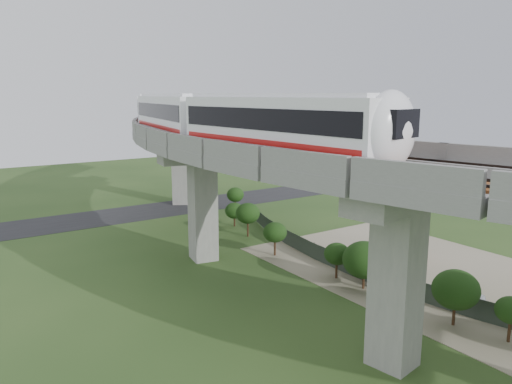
# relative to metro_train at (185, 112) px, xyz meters

# --- Properties ---
(ground) EXTENTS (160.00, 160.00, 0.00)m
(ground) POSITION_rel_metro_train_xyz_m (-2.96, -17.48, -12.31)
(ground) COLOR #28441B
(ground) RESTS_ON ground
(dirt_lot) EXTENTS (18.00, 26.00, 0.04)m
(dirt_lot) POSITION_rel_metro_train_xyz_m (11.04, -19.48, -12.29)
(dirt_lot) COLOR gray
(dirt_lot) RESTS_ON ground
(asphalt_road) EXTENTS (60.00, 8.00, 0.03)m
(asphalt_road) POSITION_rel_metro_train_xyz_m (-2.96, 12.52, -12.29)
(asphalt_road) COLOR #232326
(asphalt_road) RESTS_ON ground
(viaduct) EXTENTS (19.58, 73.98, 11.40)m
(viaduct) POSITION_rel_metro_train_xyz_m (0.88, -17.48, -3.26)
(viaduct) COLOR #99968E
(viaduct) RESTS_ON ground
(metro_train) EXTENTS (21.61, 58.57, 3.64)m
(metro_train) POSITION_rel_metro_train_xyz_m (0.00, 0.00, 0.00)
(metro_train) COLOR white
(metro_train) RESTS_ON ground
(fence) EXTENTS (3.87, 38.73, 1.50)m
(fence) POSITION_rel_metro_train_xyz_m (6.79, -17.48, -11.56)
(fence) COLOR #2D382D
(fence) RESTS_ON ground
(tree_0) EXTENTS (2.07, 2.07, 3.02)m
(tree_0) POSITION_rel_metro_train_xyz_m (9.46, 6.26, -10.17)
(tree_0) COLOR #382314
(tree_0) RESTS_ON ground
(tree_1) EXTENTS (2.04, 2.04, 2.59)m
(tree_1) POSITION_rel_metro_train_xyz_m (5.87, 0.68, -10.59)
(tree_1) COLOR #382314
(tree_1) RESTS_ON ground
(tree_2) EXTENTS (2.43, 2.43, 3.42)m
(tree_2) POSITION_rel_metro_train_xyz_m (4.89, -3.44, -9.92)
(tree_2) COLOR #382314
(tree_2) RESTS_ON ground
(tree_3) EXTENTS (2.10, 2.10, 3.03)m
(tree_3) POSITION_rel_metro_train_xyz_m (3.54, -9.86, -10.18)
(tree_3) COLOR #382314
(tree_3) RESTS_ON ground
(tree_4) EXTENTS (2.00, 2.00, 2.84)m
(tree_4) POSITION_rel_metro_train_xyz_m (4.16, -17.02, -10.32)
(tree_4) COLOR #382314
(tree_4) RESTS_ON ground
(tree_5) EXTENTS (3.18, 3.18, 3.59)m
(tree_5) POSITION_rel_metro_train_xyz_m (4.32, -19.71, -10.08)
(tree_5) COLOR #382314
(tree_5) RESTS_ON ground
(tree_6) EXTENTS (2.86, 2.86, 3.56)m
(tree_6) POSITION_rel_metro_train_xyz_m (4.58, -26.98, -9.97)
(tree_6) COLOR #382314
(tree_6) RESTS_ON ground
(tree_7) EXTENTS (1.82, 1.82, 2.74)m
(tree_7) POSITION_rel_metro_train_xyz_m (5.33, -30.06, -10.35)
(tree_7) COLOR #382314
(tree_7) RESTS_ON ground
(car_white) EXTENTS (2.87, 3.81, 1.21)m
(car_white) POSITION_rel_metro_train_xyz_m (7.89, -25.06, -11.66)
(car_white) COLOR silver
(car_white) RESTS_ON dirt_lot
(car_red) EXTENTS (3.83, 2.04, 1.20)m
(car_red) POSITION_rel_metro_train_xyz_m (12.46, -16.19, -11.67)
(car_red) COLOR #A90F14
(car_red) RESTS_ON dirt_lot
(car_dark) EXTENTS (4.36, 2.88, 1.17)m
(car_dark) POSITION_rel_metro_train_xyz_m (9.06, -14.88, -11.68)
(car_dark) COLOR black
(car_dark) RESTS_ON dirt_lot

